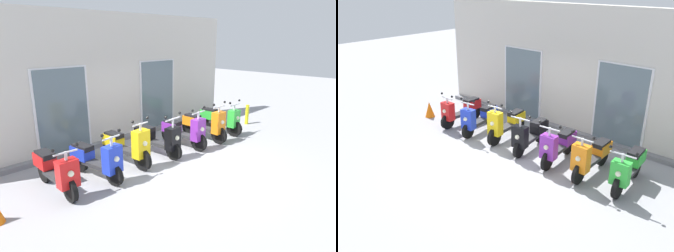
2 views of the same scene
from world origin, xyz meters
The scene contains 10 objects.
ground_plane centered at (0.00, 0.00, 0.00)m, with size 40.00×40.00×0.00m, color #939399.
storefront_facade centered at (0.00, 2.83, 1.77)m, with size 9.65×0.50×3.67m.
scooter_red centered at (-2.75, 0.96, 0.47)m, with size 0.53×1.62×1.12m.
scooter_blue centered at (-1.85, 0.89, 0.46)m, with size 0.57×1.59×1.18m.
scooter_yellow centered at (-0.92, 1.03, 0.49)m, with size 0.53×1.66×1.25m.
scooter_black centered at (0.02, 0.93, 0.47)m, with size 0.62×1.56×1.20m.
scooter_purple centered at (0.96, 0.86, 0.48)m, with size 0.61×1.57×1.22m.
scooter_orange centered at (1.88, 0.86, 0.49)m, with size 0.59×1.66×1.23m.
scooter_green centered at (2.75, 0.91, 0.47)m, with size 0.62×1.58×1.14m.
curb_bollard centered at (4.30, 0.84, 0.35)m, with size 0.12×0.12×0.70m, color yellow.
Camera 1 is at (-5.04, -4.46, 2.99)m, focal length 32.09 mm.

